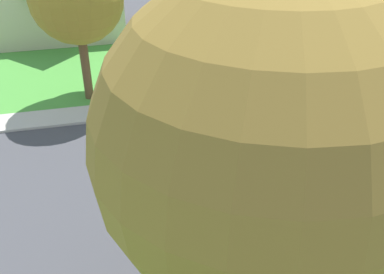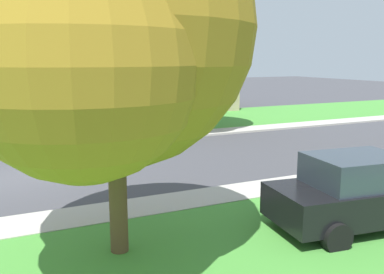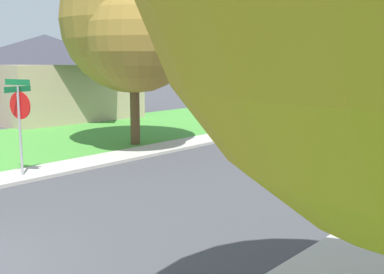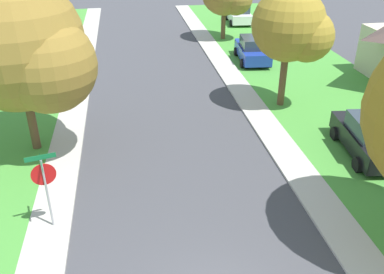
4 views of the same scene
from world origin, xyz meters
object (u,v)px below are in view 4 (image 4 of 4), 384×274
Objects in this scene: car_black_kerbside_mid at (369,137)px; car_blue_far_down_street at (253,50)px; car_white_near_corner at (239,14)px; tree_across_right at (293,28)px; stop_sign_far_corner at (45,179)px; tree_across_left at (25,49)px.

car_blue_far_down_street is (-1.22, 12.97, 0.00)m from car_black_kerbside_mid.
tree_across_right reaches higher than car_white_near_corner.
car_black_kerbside_mid is at bearing -84.63° from car_blue_far_down_street.
car_white_near_corner is at bearing 79.94° from car_blue_far_down_street.
stop_sign_far_corner is 12.93m from car_black_kerbside_mid.
car_black_kerbside_mid is 1.01× the size of car_blue_far_down_street.
stop_sign_far_corner is at bearing -116.53° from car_white_near_corner.
tree_across_left reaches higher than stop_sign_far_corner.
car_black_kerbside_mid is 1.01× the size of car_white_near_corner.
car_black_kerbside_mid is 14.39m from tree_across_left.
car_blue_far_down_street is at bearing 86.88° from tree_across_right.
car_white_near_corner is 26.19m from tree_across_left.
tree_across_right is 0.84× the size of tree_across_left.
stop_sign_far_corner reaches higher than car_blue_far_down_street.
tree_across_right is at bearing -93.12° from car_blue_far_down_street.
car_white_near_corner is 0.72× the size of tree_across_right.
car_white_near_corner is at bearing 88.19° from car_black_kerbside_mid.
car_white_near_corner is (13.38, 26.81, -1.01)m from stop_sign_far_corner.
stop_sign_far_corner is at bearing -168.11° from car_black_kerbside_mid.
car_blue_far_down_street is 0.61× the size of tree_across_left.
stop_sign_far_corner is 0.45× the size of tree_across_right.
tree_across_right reaches higher than stop_sign_far_corner.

